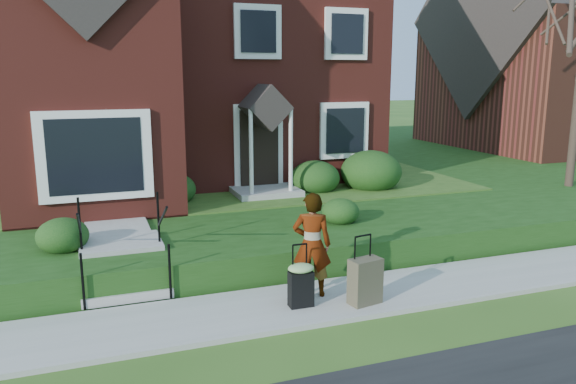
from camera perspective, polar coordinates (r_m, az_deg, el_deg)
name	(u,v)px	position (r m, az deg, el deg)	size (l,w,h in m)	color
ground	(298,307)	(9.01, 1.01, -11.62)	(120.00, 120.00, 0.00)	#2D5119
sidewalk	(298,305)	(8.99, 1.01, -11.38)	(60.00, 1.60, 0.08)	#9E9B93
terrace	(294,167)	(20.14, 0.58, 2.53)	(44.00, 20.00, 0.60)	#1A3B10
walkway	(113,210)	(13.06, -17.38, -1.75)	(1.20, 6.00, 0.06)	#9E9B93
main_house	(176,16)	(17.61, -11.36, 17.15)	(10.40, 10.20, 9.40)	maroon
neighbour_house	(565,33)	(26.68, 26.29, 14.31)	(9.40, 8.00, 9.20)	brown
front_steps	(123,260)	(10.06, -16.41, -6.66)	(1.40, 2.02, 1.50)	#9E9B93
foundation_shrubs	(233,181)	(13.38, -5.63, 1.12)	(9.80, 4.17, 1.13)	black
woman	(312,244)	(8.99, 2.44, -5.34)	(0.62, 0.41, 1.70)	#999999
suitcase_black	(301,283)	(8.70, 1.32, -9.19)	(0.41, 0.34, 0.99)	black
suitcase_olive	(365,281)	(8.90, 7.85, -8.95)	(0.55, 0.37, 1.09)	#4B4532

